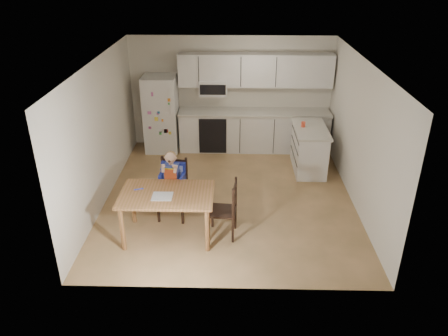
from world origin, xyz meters
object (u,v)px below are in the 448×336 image
(kitchen_island, at_px, (309,149))
(chair_side, at_px, (228,206))
(refrigerator, at_px, (161,114))
(red_cup, at_px, (303,124))
(dining_table, at_px, (167,199))
(chair_booster, at_px, (172,177))

(kitchen_island, bearing_deg, chair_side, -123.79)
(refrigerator, relative_size, chair_side, 1.79)
(red_cup, height_order, dining_table, red_cup)
(kitchen_island, xyz_separation_m, red_cup, (-0.15, 0.06, 0.51))
(dining_table, relative_size, chair_side, 1.52)
(chair_booster, bearing_deg, kitchen_island, 42.33)
(red_cup, height_order, chair_booster, chair_booster)
(kitchen_island, relative_size, chair_booster, 1.03)
(refrigerator, distance_m, red_cup, 3.16)
(refrigerator, distance_m, chair_booster, 2.88)
(red_cup, distance_m, chair_side, 2.92)
(red_cup, relative_size, chair_side, 0.11)
(dining_table, bearing_deg, red_cup, 46.28)
(refrigerator, bearing_deg, red_cup, -16.68)
(dining_table, relative_size, chair_booster, 1.20)
(dining_table, bearing_deg, kitchen_island, 43.84)
(red_cup, xyz_separation_m, dining_table, (-2.42, -2.53, -0.30))
(chair_booster, bearing_deg, red_cup, 44.91)
(chair_booster, bearing_deg, dining_table, -83.98)
(dining_table, height_order, chair_booster, chair_booster)
(kitchen_island, xyz_separation_m, chair_side, (-1.62, -2.43, 0.07))
(kitchen_island, height_order, red_cup, red_cup)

